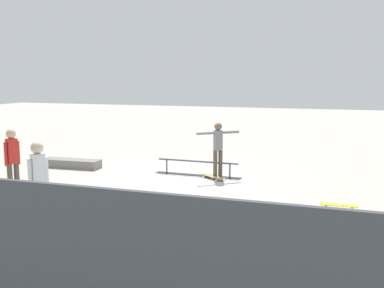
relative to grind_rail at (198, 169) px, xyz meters
The scene contains 10 objects.
ground_plane 0.70m from the grind_rail, 60.29° to the left, with size 60.00×60.00×0.00m, color #ADA89E.
grind_rail is the anchor object (origin of this frame).
skate_ledge 4.26m from the grind_rail, ahead, with size 2.10×0.51×0.27m, color gray.
skater_main 0.99m from the grind_rail, 166.53° to the left, with size 1.04×0.86×1.59m.
skateboard_main 0.65m from the grind_rail, 151.08° to the left, with size 0.78×0.60×0.09m.
bystander_white_shirt 5.63m from the grind_rail, 76.37° to the left, with size 0.29×0.36×1.69m.
bystander_red_shirt 5.06m from the grind_rail, 47.86° to the left, with size 0.26×0.37×1.65m.
loose_skateboard_yellow 4.49m from the grind_rail, 151.40° to the left, with size 0.80×0.27×0.09m.
loose_skateboard_pink 5.42m from the grind_rail, 133.59° to the left, with size 0.79×0.58×0.09m.
trash_bin 7.82m from the grind_rail, 98.16° to the left, with size 0.59×0.59×0.85m, color navy.
Camera 1 is at (-4.26, 11.54, 2.84)m, focal length 41.87 mm.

